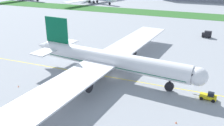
# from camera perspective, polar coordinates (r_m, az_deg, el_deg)

# --- Properties ---
(ground_plane) EXTENTS (600.00, 600.00, 0.00)m
(ground_plane) POSITION_cam_1_polar(r_m,az_deg,el_deg) (80.75, 0.74, -3.22)
(ground_plane) COLOR #9399A0
(ground_plane) RESTS_ON ground
(apron_taxi_line) EXTENTS (280.00, 0.36, 0.01)m
(apron_taxi_line) POSITION_cam_1_polar(r_m,az_deg,el_deg) (80.19, 0.57, -3.40)
(apron_taxi_line) COLOR yellow
(apron_taxi_line) RESTS_ON ground
(grass_median_strip) EXTENTS (320.00, 24.00, 0.10)m
(grass_median_strip) POSITION_cam_1_polar(r_m,az_deg,el_deg) (187.78, 13.59, 10.84)
(grass_median_strip) COLOR #2D6628
(grass_median_strip) RESTS_ON ground
(airliner_foreground) EXTENTS (59.43, 96.07, 17.53)m
(airliner_foreground) POSITION_cam_1_polar(r_m,az_deg,el_deg) (78.50, -0.83, 0.75)
(airliner_foreground) COLOR white
(airliner_foreground) RESTS_ON ground
(pushback_tug) EXTENTS (6.20, 2.92, 2.16)m
(pushback_tug) POSITION_cam_1_polar(r_m,az_deg,el_deg) (72.43, 21.26, -7.11)
(pushback_tug) COLOR yellow
(pushback_tug) RESTS_ON ground
(ground_crew_wingwalker_port) EXTENTS (0.48, 0.45, 1.63)m
(ground_crew_wingwalker_port) POSITION_cam_1_polar(r_m,az_deg,el_deg) (73.09, -12.13, -5.73)
(ground_crew_wingwalker_port) COLOR black
(ground_crew_wingwalker_port) RESTS_ON ground
(traffic_cone_port_wing) EXTENTS (0.36, 0.36, 0.58)m
(traffic_cone_port_wing) POSITION_cam_1_polar(r_m,az_deg,el_deg) (79.46, -20.66, -4.96)
(traffic_cone_port_wing) COLOR #F2590C
(traffic_cone_port_wing) RESTS_ON ground
(traffic_cone_starboard_wing) EXTENTS (0.36, 0.36, 0.58)m
(traffic_cone_starboard_wing) POSITION_cam_1_polar(r_m,az_deg,el_deg) (60.72, 14.48, -12.97)
(traffic_cone_starboard_wing) COLOR #F2590C
(traffic_cone_starboard_wing) RESTS_ON ground
(service_truck_baggage_loader) EXTENTS (4.56, 2.43, 3.19)m
(service_truck_baggage_loader) POSITION_cam_1_polar(r_m,az_deg,el_deg) (132.27, 20.91, 6.21)
(service_truck_baggage_loader) COLOR black
(service_truck_baggage_loader) RESTS_ON ground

